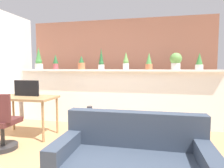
# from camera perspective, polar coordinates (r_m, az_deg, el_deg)

# --- Properties ---
(ground_plane) EXTENTS (12.00, 12.00, 0.00)m
(ground_plane) POSITION_cam_1_polar(r_m,az_deg,el_deg) (2.84, -8.94, -22.53)
(ground_plane) COLOR tan
(divider_wall) EXTENTS (4.60, 0.16, 1.22)m
(divider_wall) POSITION_cam_1_polar(r_m,az_deg,el_deg) (4.50, 0.39, -4.04)
(divider_wall) COLOR white
(divider_wall) RESTS_ON ground
(plant_shelf) EXTENTS (4.60, 0.30, 0.04)m
(plant_shelf) POSITION_cam_1_polar(r_m,az_deg,el_deg) (4.40, 0.29, 4.00)
(plant_shelf) COLOR white
(plant_shelf) RESTS_ON divider_wall
(brick_wall_behind) EXTENTS (4.60, 0.10, 2.50)m
(brick_wall_behind) POSITION_cam_1_polar(r_m,az_deg,el_deg) (5.03, 1.85, 4.23)
(brick_wall_behind) COLOR #935B47
(brick_wall_behind) RESTS_ON ground
(potted_plant_0) EXTENTS (0.19, 0.19, 0.53)m
(potted_plant_0) POSITION_cam_1_polar(r_m,az_deg,el_deg) (5.10, -20.51, 6.45)
(potted_plant_0) COLOR silver
(potted_plant_0) RESTS_ON plant_shelf
(potted_plant_1) EXTENTS (0.13, 0.13, 0.35)m
(potted_plant_1) POSITION_cam_1_polar(r_m,az_deg,el_deg) (4.86, -16.08, 6.29)
(potted_plant_1) COLOR #B7474C
(potted_plant_1) RESTS_ON plant_shelf
(potted_plant_2) EXTENTS (0.16, 0.16, 0.32)m
(potted_plant_2) POSITION_cam_1_polar(r_m,az_deg,el_deg) (4.63, -8.87, 5.96)
(potted_plant_2) COLOR #C66B42
(potted_plant_2) RESTS_ON plant_shelf
(potted_plant_3) EXTENTS (0.14, 0.14, 0.48)m
(potted_plant_3) POSITION_cam_1_polar(r_m,az_deg,el_deg) (4.47, -3.15, 6.77)
(potted_plant_3) COLOR silver
(potted_plant_3) RESTS_ON plant_shelf
(potted_plant_4) EXTENTS (0.13, 0.13, 0.39)m
(potted_plant_4) POSITION_cam_1_polar(r_m,az_deg,el_deg) (4.38, 4.06, 6.46)
(potted_plant_4) COLOR silver
(potted_plant_4) RESTS_ON plant_shelf
(potted_plant_5) EXTENTS (0.15, 0.15, 0.36)m
(potted_plant_5) POSITION_cam_1_polar(r_m,az_deg,el_deg) (4.31, 10.68, 6.37)
(potted_plant_5) COLOR #C66B42
(potted_plant_5) RESTS_ON plant_shelf
(potted_plant_6) EXTENTS (0.25, 0.25, 0.35)m
(potted_plant_6) POSITION_cam_1_polar(r_m,az_deg,el_deg) (4.36, 18.04, 6.50)
(potted_plant_6) COLOR silver
(potted_plant_6) RESTS_ON plant_shelf
(potted_plant_7) EXTENTS (0.15, 0.15, 0.35)m
(potted_plant_7) POSITION_cam_1_polar(r_m,az_deg,el_deg) (4.38, 24.02, 5.93)
(potted_plant_7) COLOR silver
(potted_plant_7) RESTS_ON plant_shelf
(desk) EXTENTS (1.10, 0.60, 0.75)m
(desk) POSITION_cam_1_polar(r_m,az_deg,el_deg) (4.08, -23.64, -4.56)
(desk) COLOR #99754C
(desk) RESTS_ON ground
(tv_monitor) EXTENTS (0.52, 0.04, 0.31)m
(tv_monitor) POSITION_cam_1_polar(r_m,az_deg,el_deg) (4.14, -23.58, -1.11)
(tv_monitor) COLOR black
(tv_monitor) RESTS_ON desk
(office_chair) EXTENTS (0.49, 0.50, 0.91)m
(office_chair) POSITION_cam_1_polar(r_m,az_deg,el_deg) (3.57, -29.70, -10.64)
(office_chair) COLOR #262628
(office_chair) RESTS_ON ground
(side_cube_shelf) EXTENTS (0.40, 0.41, 0.50)m
(side_cube_shelf) POSITION_cam_1_polar(r_m,az_deg,el_deg) (3.53, -6.93, -12.54)
(side_cube_shelf) COLOR silver
(side_cube_shelf) RESTS_ON ground
(vase_on_shelf) EXTENTS (0.10, 0.10, 0.13)m
(vase_on_shelf) POSITION_cam_1_polar(r_m,az_deg,el_deg) (3.45, -6.52, -7.51)
(vase_on_shelf) COLOR #2D2D33
(vase_on_shelf) RESTS_ON side_cube_shelf
(couch) EXTENTS (1.57, 0.78, 0.80)m
(couch) POSITION_cam_1_polar(r_m,az_deg,el_deg) (2.20, 5.84, -22.72)
(couch) COLOR #333D4C
(couch) RESTS_ON ground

